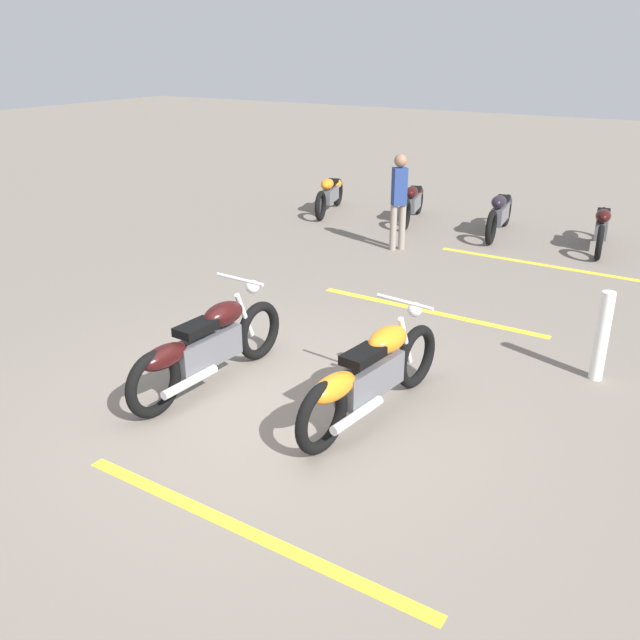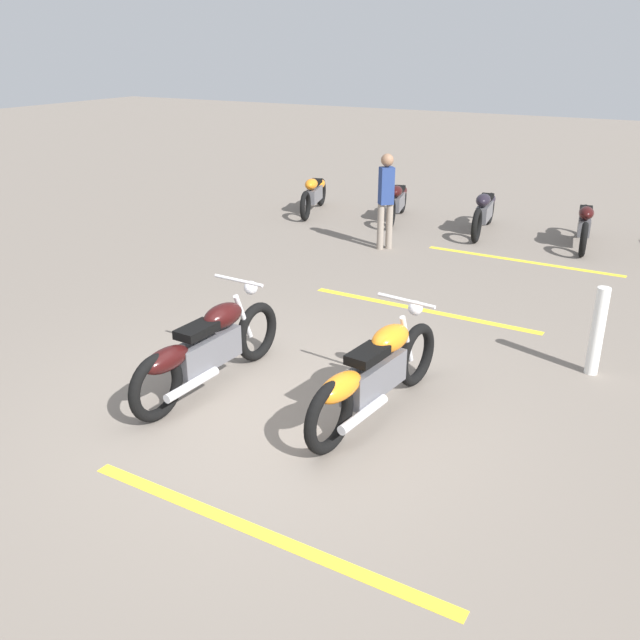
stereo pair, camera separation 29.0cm
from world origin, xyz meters
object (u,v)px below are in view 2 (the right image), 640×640
(motorcycle_row_right, at_px, (398,200))
(bystander_secondary, at_px, (386,197))
(motorcycle_dark_foreground, at_px, (207,348))
(motorcycle_row_left, at_px, (584,223))
(motorcycle_row_center, at_px, (485,210))
(motorcycle_row_far_right, at_px, (314,193))
(bollard_post, at_px, (597,331))
(motorcycle_bright_foreground, at_px, (374,374))

(motorcycle_row_right, xyz_separation_m, bystander_secondary, (-2.00, -0.61, 0.51))
(motorcycle_dark_foreground, distance_m, motorcycle_row_right, 7.69)
(motorcycle_row_left, xyz_separation_m, bystander_secondary, (-1.89, 2.96, 0.50))
(motorcycle_dark_foreground, xyz_separation_m, motorcycle_row_left, (7.49, -2.45, -0.06))
(motorcycle_row_center, bearing_deg, motorcycle_row_far_right, -94.95)
(motorcycle_row_center, bearing_deg, motorcycle_dark_foreground, -11.97)
(bystander_secondary, bearing_deg, motorcycle_row_right, 152.95)
(motorcycle_dark_foreground, relative_size, bollard_post, 2.28)
(motorcycle_bright_foreground, height_order, bollard_post, motorcycle_bright_foreground)
(motorcycle_row_center, bearing_deg, motorcycle_row_right, -100.01)
(motorcycle_dark_foreground, bearing_deg, motorcycle_bright_foreground, -77.02)
(motorcycle_dark_foreground, bearing_deg, motorcycle_row_far_right, 24.68)
(motorcycle_row_far_right, bearing_deg, bollard_post, 35.40)
(motorcycle_bright_foreground, xyz_separation_m, motorcycle_row_far_right, (7.09, 4.63, -0.06))
(motorcycle_dark_foreground, xyz_separation_m, motorcycle_row_center, (7.51, -0.67, -0.04))
(motorcycle_row_center, relative_size, bystander_secondary, 1.26)
(bystander_secondary, bearing_deg, motorcycle_row_center, 104.27)
(bollard_post, bearing_deg, bystander_secondary, 49.79)
(motorcycle_row_left, height_order, motorcycle_row_right, motorcycle_row_left)
(motorcycle_dark_foreground, bearing_deg, bystander_secondary, 8.43)
(motorcycle_dark_foreground, bearing_deg, bollard_post, -52.83)
(motorcycle_bright_foreground, height_order, motorcycle_row_right, motorcycle_bright_foreground)
(motorcycle_dark_foreground, distance_m, motorcycle_row_center, 7.54)
(motorcycle_bright_foreground, height_order, motorcycle_dark_foreground, same)
(motorcycle_bright_foreground, bearing_deg, motorcycle_row_left, 1.28)
(motorcycle_row_far_right, bearing_deg, motorcycle_row_left, 75.39)
(motorcycle_row_left, height_order, motorcycle_row_far_right, motorcycle_row_far_right)
(motorcycle_row_right, relative_size, motorcycle_row_far_right, 0.99)
(motorcycle_dark_foreground, height_order, motorcycle_row_center, motorcycle_dark_foreground)
(motorcycle_dark_foreground, height_order, motorcycle_row_right, motorcycle_dark_foreground)
(motorcycle_bright_foreground, distance_m, bystander_secondary, 5.77)
(motorcycle_row_far_right, height_order, bollard_post, bollard_post)
(bystander_secondary, bearing_deg, motorcycle_dark_foreground, -38.75)
(motorcycle_row_right, xyz_separation_m, bollard_post, (-5.31, -4.52, 0.09))
(bollard_post, bearing_deg, motorcycle_row_center, 27.67)
(motorcycle_row_center, relative_size, motorcycle_row_far_right, 1.06)
(motorcycle_row_far_right, bearing_deg, bystander_secondary, 37.61)
(bystander_secondary, bearing_deg, motorcycle_row_far_right, -170.67)
(motorcycle_bright_foreground, height_order, bystander_secondary, bystander_secondary)
(motorcycle_row_center, bearing_deg, motorcycle_row_left, 82.48)
(motorcycle_bright_foreground, relative_size, bystander_secondary, 1.37)
(motorcycle_row_left, relative_size, bystander_secondary, 1.20)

